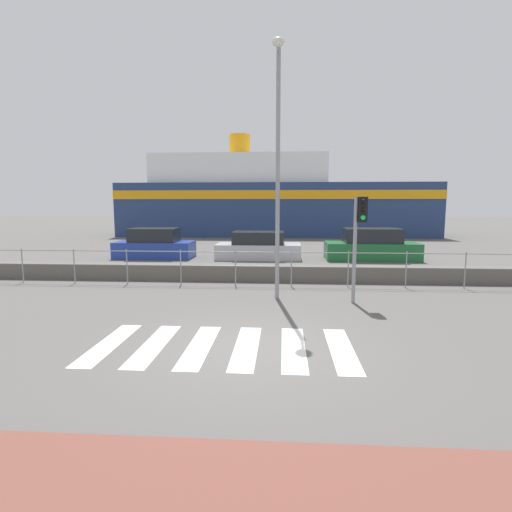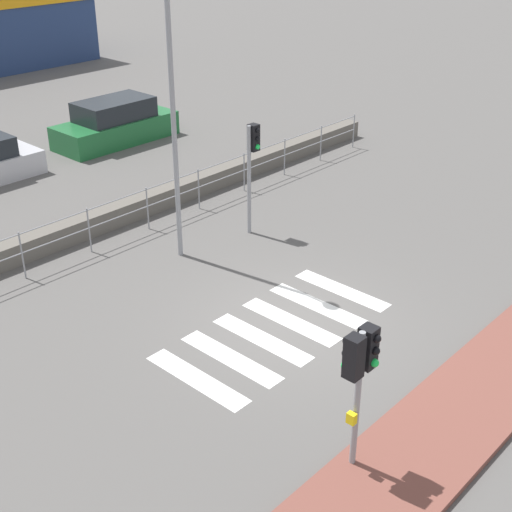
% 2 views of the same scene
% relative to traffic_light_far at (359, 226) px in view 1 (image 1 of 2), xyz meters
% --- Properties ---
extents(ground_plane, '(160.00, 160.00, 0.00)m').
position_rel_traffic_light_far_xyz_m(ground_plane, '(-2.70, -3.64, -2.14)').
color(ground_plane, '#565451').
extents(sidewalk_brick, '(24.00, 1.80, 0.12)m').
position_rel_traffic_light_far_xyz_m(sidewalk_brick, '(-2.70, -7.74, -2.08)').
color(sidewalk_brick, brown).
rests_on(sidewalk_brick, ground_plane).
extents(crosswalk, '(4.95, 2.40, 0.01)m').
position_rel_traffic_light_far_xyz_m(crosswalk, '(-3.19, -3.64, -2.13)').
color(crosswalk, silver).
rests_on(crosswalk, ground_plane).
extents(seawall, '(22.73, 0.55, 0.56)m').
position_rel_traffic_light_far_xyz_m(seawall, '(-2.70, 3.02, -1.85)').
color(seawall, '#605B54').
rests_on(seawall, ground_plane).
extents(harbor_fence, '(20.50, 0.04, 1.19)m').
position_rel_traffic_light_far_xyz_m(harbor_fence, '(-2.70, 2.14, -1.35)').
color(harbor_fence, gray).
rests_on(harbor_fence, ground_plane).
extents(traffic_light_far, '(0.34, 0.32, 2.91)m').
position_rel_traffic_light_far_xyz_m(traffic_light_far, '(0.00, 0.00, 0.00)').
color(traffic_light_far, gray).
rests_on(traffic_light_far, ground_plane).
extents(streetlamp, '(0.32, 1.11, 6.90)m').
position_rel_traffic_light_far_xyz_m(streetlamp, '(-2.22, 0.20, 2.07)').
color(streetlamp, gray).
rests_on(streetlamp, ground_plane).
extents(ferry_boat, '(26.40, 6.86, 8.65)m').
position_rel_traffic_light_far_xyz_m(ferry_boat, '(-3.34, 24.39, 0.78)').
color(ferry_boat, navy).
rests_on(ferry_boat, ground_plane).
extents(parked_car_blue, '(3.86, 1.80, 1.50)m').
position_rel_traffic_light_far_xyz_m(parked_car_blue, '(-8.55, 8.79, -1.50)').
color(parked_car_blue, '#233D9E').
rests_on(parked_car_blue, ground_plane).
extents(parked_car_silver, '(4.17, 1.81, 1.36)m').
position_rel_traffic_light_far_xyz_m(parked_car_silver, '(-3.28, 8.79, -1.56)').
color(parked_car_silver, '#BCBCC1').
rests_on(parked_car_silver, ground_plane).
extents(parked_car_green, '(4.44, 1.81, 1.54)m').
position_rel_traffic_light_far_xyz_m(parked_car_green, '(2.27, 8.79, -1.48)').
color(parked_car_green, '#1E6633').
rests_on(parked_car_green, ground_plane).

